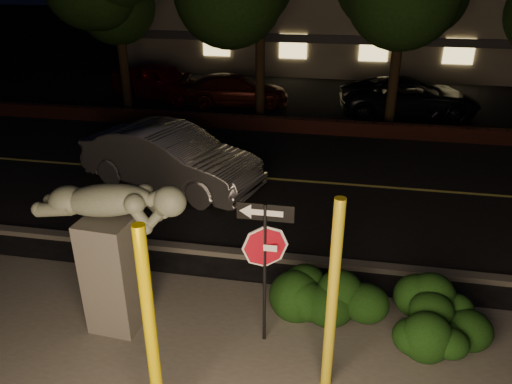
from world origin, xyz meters
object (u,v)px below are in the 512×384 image
yellow_pole_left (151,337)px  parked_car_darkred (236,90)px  parked_car_red (161,81)px  silver_sedan (171,158)px  parked_car_dark (409,97)px  yellow_pole_right (332,301)px  signpost (265,247)px  sculpture (112,239)px

yellow_pole_left → parked_car_darkred: (-2.49, 15.85, -0.93)m
parked_car_red → silver_sedan: bearing=-139.9°
silver_sedan → parked_car_darkred: (-0.06, 8.36, -0.19)m
parked_car_darkred → parked_car_dark: parked_car_dark is taller
yellow_pole_right → silver_sedan: size_ratio=0.62×
silver_sedan → yellow_pole_right: bearing=-126.3°
parked_car_dark → yellow_pole_left: bearing=156.6°
signpost → silver_sedan: 6.65m
yellow_pole_left → yellow_pole_right: bearing=27.7°
silver_sedan → signpost: bearing=-129.7°
yellow_pole_left → signpost: bearing=60.7°
parked_car_red → parked_car_dark: parked_car_red is taller
parked_car_red → yellow_pole_left: bearing=-141.7°
silver_sedan → parked_car_darkred: bearing=18.4°
sculpture → parked_car_darkred: sculpture is taller
signpost → yellow_pole_right: bearing=-37.1°
sculpture → parked_car_dark: (5.91, 13.67, -0.95)m
yellow_pole_right → parked_car_red: (-8.08, 15.05, -0.77)m
signpost → parked_car_dark: bearing=76.0°
signpost → parked_car_darkred: bearing=104.6°
yellow_pole_left → sculpture: yellow_pole_left is taller
parked_car_red → parked_car_darkred: (3.43, -0.33, -0.14)m
sculpture → silver_sedan: sculpture is taller
yellow_pole_right → parked_car_red: size_ratio=0.68×
parked_car_darkred → parked_car_dark: size_ratio=0.83×
sculpture → parked_car_darkred: bearing=98.7°
parked_car_red → signpost: bearing=-135.6°
sculpture → silver_sedan: 5.77m
parked_car_darkred → parked_car_dark: 7.02m
yellow_pole_left → parked_car_red: 17.25m
sculpture → parked_car_red: sculpture is taller
yellow_pole_right → silver_sedan: yellow_pole_right is taller
yellow_pole_left → sculpture: bearing=126.3°
yellow_pole_left → silver_sedan: bearing=108.0°
parked_car_dark → yellow_pole_right: bearing=163.5°
yellow_pole_right → parked_car_darkred: (-4.64, 14.72, -0.91)m
parked_car_darkred → parked_car_dark: bearing=-103.5°
yellow_pole_right → signpost: bearing=142.8°
signpost → parked_car_dark: size_ratio=0.47×
parked_car_red → parked_car_darkred: parked_car_red is taller
yellow_pole_right → sculpture: (-3.54, 0.76, 0.14)m
yellow_pole_right → parked_car_dark: (2.37, 14.43, -0.82)m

